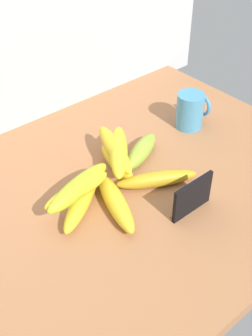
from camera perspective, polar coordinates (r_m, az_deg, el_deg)
counter_top at (r=100.76cm, az=-1.55°, el=-3.91°), size 110.00×76.00×3.00cm
back_wall at (r=112.62cm, az=-15.35°, el=19.62°), size 130.00×2.00×70.00cm
chalkboard_sign at (r=93.97cm, az=8.59°, el=-3.85°), size 11.00×1.80×8.40cm
coffee_mug at (r=120.20cm, az=8.42°, el=7.45°), size 8.87×7.37×9.83cm
banana_0 at (r=105.26cm, az=-1.20°, el=0.78°), size 7.51×15.92×3.90cm
banana_1 at (r=100.73cm, az=4.03°, el=-1.46°), size 18.60×12.32×3.73cm
banana_2 at (r=108.38cm, az=1.97°, el=2.21°), size 15.86×10.28×4.35cm
banana_3 at (r=94.44cm, az=-1.35°, el=-4.49°), size 10.27×19.41×4.23cm
banana_4 at (r=95.81cm, az=-5.72°, el=-4.06°), size 19.17×15.14×3.95cm
banana_5 at (r=92.33cm, az=-6.40°, el=-2.91°), size 16.50×4.41×3.66cm
banana_6 at (r=102.98cm, az=-1.48°, el=2.50°), size 10.01×19.74×3.82cm
banana_7 at (r=102.00cm, az=-0.95°, el=2.20°), size 15.65×17.77×4.13cm
banana_8 at (r=92.62cm, az=-6.22°, el=-2.51°), size 19.11×8.68×4.21cm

